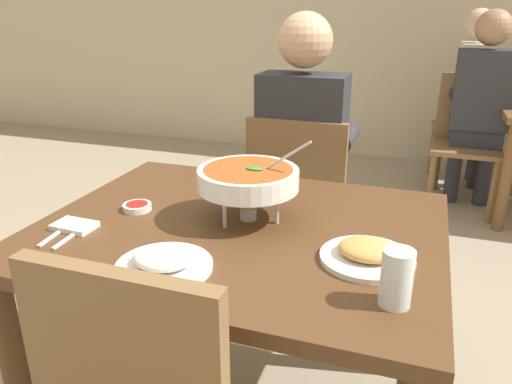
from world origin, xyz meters
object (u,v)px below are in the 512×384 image
(dining_table_main, at_px, (240,256))
(sauce_dish, at_px, (138,206))
(chair_diner_main, at_px, (300,202))
(rice_plate, at_px, (164,262))
(patron_bg_left, at_px, (481,101))
(diner_main, at_px, (304,149))
(appetizer_plate, at_px, (367,254))
(curry_bowl, at_px, (248,179))
(chair_bg_middle, at_px, (479,120))
(patron_bg_middle, at_px, (475,88))
(chair_bg_left, at_px, (467,134))
(drink_glass, at_px, (396,281))

(dining_table_main, xyz_separation_m, sauce_dish, (-0.35, 0.00, 0.12))
(chair_diner_main, height_order, rice_plate, chair_diner_main)
(patron_bg_left, bearing_deg, chair_diner_main, -118.14)
(chair_diner_main, xyz_separation_m, diner_main, (0.00, 0.03, 0.24))
(appetizer_plate, bearing_deg, curry_bowl, 158.50)
(curry_bowl, bearing_deg, rice_plate, -104.80)
(appetizer_plate, bearing_deg, chair_bg_middle, 80.44)
(patron_bg_left, distance_m, patron_bg_middle, 0.54)
(chair_bg_middle, bearing_deg, diner_main, -113.35)
(chair_bg_left, bearing_deg, patron_bg_left, -35.73)
(chair_diner_main, distance_m, patron_bg_left, 1.75)
(rice_plate, bearing_deg, appetizer_plate, 23.80)
(chair_diner_main, bearing_deg, rice_plate, -94.43)
(chair_bg_middle, bearing_deg, sauce_dish, -113.52)
(chair_diner_main, bearing_deg, patron_bg_left, 61.86)
(curry_bowl, xyz_separation_m, patron_bg_middle, (0.81, 2.77, -0.11))
(rice_plate, distance_m, patron_bg_left, 2.74)
(chair_diner_main, bearing_deg, chair_bg_middle, 66.98)
(curry_bowl, xyz_separation_m, patron_bg_left, (0.81, 2.23, -0.11))
(chair_diner_main, bearing_deg, drink_glass, -65.70)
(chair_diner_main, height_order, patron_bg_left, patron_bg_left)
(chair_diner_main, xyz_separation_m, appetizer_plate, (0.38, -0.85, 0.23))
(chair_diner_main, height_order, curry_bowl, curry_bowl)
(sauce_dish, relative_size, patron_bg_left, 0.07)
(dining_table_main, xyz_separation_m, chair_bg_middle, (0.87, 2.81, -0.11))
(chair_bg_middle, height_order, patron_bg_left, patron_bg_left)
(diner_main, distance_m, drink_glass, 1.16)
(appetizer_plate, bearing_deg, patron_bg_middle, 81.59)
(dining_table_main, distance_m, patron_bg_left, 2.43)
(dining_table_main, relative_size, patron_bg_middle, 0.89)
(curry_bowl, xyz_separation_m, drink_glass, (0.45, -0.32, -0.07))
(chair_bg_left, bearing_deg, rice_plate, -107.91)
(diner_main, height_order, drink_glass, diner_main)
(patron_bg_middle, bearing_deg, dining_table_main, -106.15)
(dining_table_main, xyz_separation_m, curry_bowl, (0.01, 0.05, 0.23))
(patron_bg_middle, bearing_deg, chair_diner_main, -111.55)
(diner_main, distance_m, sauce_dish, 0.85)
(sauce_dish, bearing_deg, curry_bowl, 6.85)
(diner_main, bearing_deg, dining_table_main, -90.00)
(curry_bowl, relative_size, sauce_dish, 3.69)
(drink_glass, xyz_separation_m, patron_bg_left, (0.35, 2.56, -0.03))
(dining_table_main, height_order, drink_glass, drink_glass)
(drink_glass, height_order, chair_bg_left, chair_bg_left)
(appetizer_plate, distance_m, sauce_dish, 0.74)
(patron_bg_middle, bearing_deg, chair_bg_left, -95.72)
(dining_table_main, height_order, diner_main, diner_main)
(drink_glass, height_order, patron_bg_middle, patron_bg_middle)
(diner_main, relative_size, curry_bowl, 3.94)
(chair_diner_main, distance_m, drink_glass, 1.16)
(drink_glass, bearing_deg, diner_main, 113.63)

